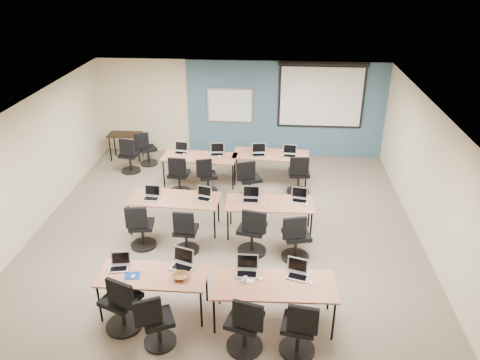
# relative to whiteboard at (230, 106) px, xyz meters

# --- Properties ---
(floor) EXTENTS (8.00, 9.00, 0.02)m
(floor) POSITION_rel_whiteboard_xyz_m (0.30, -4.43, -1.45)
(floor) COLOR #6B6354
(floor) RESTS_ON ground
(ceiling) EXTENTS (8.00, 9.00, 0.02)m
(ceiling) POSITION_rel_whiteboard_xyz_m (0.30, -4.43, 1.25)
(ceiling) COLOR white
(ceiling) RESTS_ON ground
(wall_back) EXTENTS (8.00, 0.04, 2.70)m
(wall_back) POSITION_rel_whiteboard_xyz_m (0.30, 0.07, -0.10)
(wall_back) COLOR beige
(wall_back) RESTS_ON ground
(wall_front) EXTENTS (8.00, 0.04, 2.70)m
(wall_front) POSITION_rel_whiteboard_xyz_m (0.30, -8.93, -0.10)
(wall_front) COLOR beige
(wall_front) RESTS_ON ground
(wall_left) EXTENTS (0.04, 9.00, 2.70)m
(wall_left) POSITION_rel_whiteboard_xyz_m (-3.70, -4.43, -0.10)
(wall_left) COLOR beige
(wall_left) RESTS_ON ground
(wall_right) EXTENTS (0.04, 9.00, 2.70)m
(wall_right) POSITION_rel_whiteboard_xyz_m (4.30, -4.43, -0.10)
(wall_right) COLOR beige
(wall_right) RESTS_ON ground
(blue_accent_panel) EXTENTS (5.50, 0.04, 2.70)m
(blue_accent_panel) POSITION_rel_whiteboard_xyz_m (1.55, 0.04, -0.10)
(blue_accent_panel) COLOR #3D5977
(blue_accent_panel) RESTS_ON wall_back
(whiteboard) EXTENTS (1.28, 0.03, 0.98)m
(whiteboard) POSITION_rel_whiteboard_xyz_m (0.00, 0.00, 0.00)
(whiteboard) COLOR #B7B7B7
(whiteboard) RESTS_ON wall_back
(projector_screen) EXTENTS (2.40, 0.10, 1.82)m
(projector_screen) POSITION_rel_whiteboard_xyz_m (2.50, -0.02, 0.44)
(projector_screen) COLOR black
(projector_screen) RESTS_ON wall_back
(training_table_front_left) EXTENTS (1.73, 0.72, 0.73)m
(training_table_front_left) POSITION_rel_whiteboard_xyz_m (-0.60, -6.71, -0.77)
(training_table_front_left) COLOR #8D5D38
(training_table_front_left) RESTS_ON floor
(training_table_front_right) EXTENTS (1.92, 0.80, 0.73)m
(training_table_front_right) POSITION_rel_whiteboard_xyz_m (1.32, -6.80, -0.76)
(training_table_front_right) COLOR olive
(training_table_front_right) RESTS_ON floor
(training_table_mid_left) EXTENTS (1.88, 0.78, 0.73)m
(training_table_mid_left) POSITION_rel_whiteboard_xyz_m (-0.78, -4.17, -0.76)
(training_table_mid_left) COLOR brown
(training_table_mid_left) RESTS_ON floor
(training_table_mid_right) EXTENTS (1.79, 0.74, 0.73)m
(training_table_mid_right) POSITION_rel_whiteboard_xyz_m (1.21, -4.22, -0.77)
(training_table_mid_right) COLOR brown
(training_table_mid_right) RESTS_ON floor
(training_table_back_left) EXTENTS (1.84, 0.77, 0.73)m
(training_table_back_left) POSITION_rel_whiteboard_xyz_m (-0.58, -1.96, -0.76)
(training_table_back_left) COLOR #A06831
(training_table_back_left) RESTS_ON floor
(training_table_back_right) EXTENTS (1.90, 0.79, 0.73)m
(training_table_back_right) POSITION_rel_whiteboard_xyz_m (1.19, -1.68, -0.76)
(training_table_back_right) COLOR #9F6D3A
(training_table_back_right) RESTS_ON floor
(laptop_0) EXTENTS (0.31, 0.26, 0.23)m
(laptop_0) POSITION_rel_whiteboard_xyz_m (-1.18, -6.56, -0.66)
(laptop_0) COLOR #B6B6B6
(laptop_0) RESTS_ON training_table_front_left
(mouse_0) EXTENTS (0.07, 0.10, 0.04)m
(mouse_0) POSITION_rel_whiteboard_xyz_m (-0.89, -6.80, -0.71)
(mouse_0) COLOR white
(mouse_0) RESTS_ON training_table_front_left
(task_chair_0) EXTENTS (0.61, 0.57, 1.05)m
(task_chair_0) POSITION_rel_whiteboard_xyz_m (-0.99, -7.16, -1.01)
(task_chair_0) COLOR black
(task_chair_0) RESTS_ON floor
(laptop_1) EXTENTS (0.36, 0.31, 0.27)m
(laptop_1) POSITION_rel_whiteboard_xyz_m (-0.17, -6.45, -0.65)
(laptop_1) COLOR #B9B8C5
(laptop_1) RESTS_ON training_table_front_left
(mouse_1) EXTENTS (0.08, 0.10, 0.03)m
(mouse_1) POSITION_rel_whiteboard_xyz_m (-0.06, -6.74, -0.71)
(mouse_1) COLOR white
(mouse_1) RESTS_ON training_table_front_left
(task_chair_1) EXTENTS (0.53, 0.49, 0.98)m
(task_chair_1) POSITION_rel_whiteboard_xyz_m (-0.39, -7.46, -1.05)
(task_chair_1) COLOR black
(task_chair_1) RESTS_ON floor
(laptop_2) EXTENTS (0.35, 0.30, 0.27)m
(laptop_2) POSITION_rel_whiteboard_xyz_m (0.89, -6.54, -0.65)
(laptop_2) COLOR #AFAFB1
(laptop_2) RESTS_ON training_table_front_right
(mouse_2) EXTENTS (0.08, 0.10, 0.03)m
(mouse_2) POSITION_rel_whiteboard_xyz_m (1.10, -6.70, -0.71)
(mouse_2) COLOR white
(mouse_2) RESTS_ON training_table_front_right
(task_chair_2) EXTENTS (0.55, 0.55, 1.02)m
(task_chair_2) POSITION_rel_whiteboard_xyz_m (0.92, -7.45, -1.03)
(task_chair_2) COLOR black
(task_chair_2) RESTS_ON floor
(laptop_3) EXTENTS (0.33, 0.28, 0.25)m
(laptop_3) POSITION_rel_whiteboard_xyz_m (1.68, -6.55, -0.66)
(laptop_3) COLOR silver
(laptop_3) RESTS_ON training_table_front_right
(mouse_3) EXTENTS (0.06, 0.10, 0.03)m
(mouse_3) POSITION_rel_whiteboard_xyz_m (1.88, -6.74, -0.71)
(mouse_3) COLOR white
(mouse_3) RESTS_ON training_table_front_right
(task_chair_3) EXTENTS (0.53, 0.53, 1.01)m
(task_chair_3) POSITION_rel_whiteboard_xyz_m (1.69, -7.46, -1.03)
(task_chair_3) COLOR black
(task_chair_3) RESTS_ON floor
(laptop_4) EXTENTS (0.33, 0.28, 0.25)m
(laptop_4) POSITION_rel_whiteboard_xyz_m (-1.24, -4.20, -0.66)
(laptop_4) COLOR #A5A5AF
(laptop_4) RESTS_ON training_table_mid_left
(mouse_4) EXTENTS (0.09, 0.11, 0.04)m
(mouse_4) POSITION_rel_whiteboard_xyz_m (-1.01, -4.38, -0.71)
(mouse_4) COLOR white
(mouse_4) RESTS_ON training_table_mid_left
(task_chair_4) EXTENTS (0.51, 0.51, 0.99)m
(task_chair_4) POSITION_rel_whiteboard_xyz_m (-1.30, -4.93, -1.04)
(task_chair_4) COLOR black
(task_chair_4) RESTS_ON floor
(laptop_5) EXTENTS (0.31, 0.26, 0.24)m
(laptop_5) POSITION_rel_whiteboard_xyz_m (-0.16, -4.13, -0.66)
(laptop_5) COLOR #B7B7C4
(laptop_5) RESTS_ON training_table_mid_left
(mouse_5) EXTENTS (0.06, 0.09, 0.03)m
(mouse_5) POSITION_rel_whiteboard_xyz_m (0.01, -4.27, -0.71)
(mouse_5) COLOR white
(mouse_5) RESTS_ON training_table_mid_left
(task_chair_5) EXTENTS (0.49, 0.49, 0.98)m
(task_chair_5) POSITION_rel_whiteboard_xyz_m (-0.40, -5.03, -1.05)
(task_chair_5) COLOR black
(task_chair_5) RESTS_ON floor
(laptop_6) EXTENTS (0.35, 0.30, 0.26)m
(laptop_6) POSITION_rel_whiteboard_xyz_m (0.82, -4.12, -0.65)
(laptop_6) COLOR #ACACB4
(laptop_6) RESTS_ON training_table_mid_right
(mouse_6) EXTENTS (0.08, 0.10, 0.03)m
(mouse_6) POSITION_rel_whiteboard_xyz_m (1.10, -4.26, -0.71)
(mouse_6) COLOR white
(mouse_6) RESTS_ON training_table_mid_right
(task_chair_6) EXTENTS (0.57, 0.57, 1.04)m
(task_chair_6) POSITION_rel_whiteboard_xyz_m (0.89, -4.98, -1.02)
(task_chair_6) COLOR black
(task_chair_6) RESTS_ON floor
(laptop_7) EXTENTS (0.33, 0.28, 0.25)m
(laptop_7) POSITION_rel_whiteboard_xyz_m (1.81, -4.06, -0.66)
(laptop_7) COLOR silver
(laptop_7) RESTS_ON training_table_mid_right
(mouse_7) EXTENTS (0.07, 0.10, 0.03)m
(mouse_7) POSITION_rel_whiteboard_xyz_m (1.95, -4.27, -0.71)
(mouse_7) COLOR white
(mouse_7) RESTS_ON training_table_mid_right
(task_chair_7) EXTENTS (0.54, 0.54, 1.02)m
(task_chair_7) POSITION_rel_whiteboard_xyz_m (1.72, -5.11, -1.03)
(task_chair_7) COLOR black
(task_chair_7) RESTS_ON floor
(laptop_8) EXTENTS (0.34, 0.29, 0.26)m
(laptop_8) POSITION_rel_whiteboard_xyz_m (-1.09, -1.75, -0.66)
(laptop_8) COLOR #ABABAB
(laptop_8) RESTS_ON training_table_back_left
(mouse_8) EXTENTS (0.07, 0.10, 0.04)m
(mouse_8) POSITION_rel_whiteboard_xyz_m (-0.99, -1.88, -0.71)
(mouse_8) COLOR white
(mouse_8) RESTS_ON training_table_back_left
(task_chair_8) EXTENTS (0.52, 0.52, 1.00)m
(task_chair_8) POSITION_rel_whiteboard_xyz_m (-1.00, -2.58, -1.04)
(task_chair_8) COLOR black
(task_chair_8) RESTS_ON floor
(laptop_9) EXTENTS (0.35, 0.30, 0.26)m
(laptop_9) POSITION_rel_whiteboard_xyz_m (-0.16, -1.78, -0.65)
(laptop_9) COLOR #BBBBBB
(laptop_9) RESTS_ON training_table_back_left
(mouse_9) EXTENTS (0.07, 0.11, 0.04)m
(mouse_9) POSITION_rel_whiteboard_xyz_m (-0.08, -1.93, -0.71)
(mouse_9) COLOR white
(mouse_9) RESTS_ON training_table_back_left
(task_chair_9) EXTENTS (0.47, 0.46, 0.95)m
(task_chair_9) POSITION_rel_whiteboard_xyz_m (-0.33, -2.51, -1.06)
(task_chair_9) COLOR black
(task_chair_9) RESTS_ON floor
(laptop_10) EXTENTS (0.36, 0.31, 0.27)m
(laptop_10) POSITION_rel_whiteboard_xyz_m (0.88, -1.73, -0.65)
(laptop_10) COLOR #B8B8BD
(laptop_10) RESTS_ON training_table_back_right
(mouse_10) EXTENTS (0.07, 0.11, 0.04)m
(mouse_10) POSITION_rel_whiteboard_xyz_m (1.13, -1.93, -0.71)
(mouse_10) COLOR white
(mouse_10) RESTS_ON training_table_back_right
(task_chair_10) EXTENTS (0.57, 0.54, 1.02)m
(task_chair_10) POSITION_rel_whiteboard_xyz_m (0.70, -2.72, -1.03)
(task_chair_10) COLOR black
(task_chair_10) RESTS_ON floor
(laptop_11) EXTENTS (0.34, 0.29, 0.26)m
(laptop_11) POSITION_rel_whiteboard_xyz_m (1.66, -1.73, -0.66)
(laptop_11) COLOR #B6B6B6
(laptop_11) RESTS_ON training_table_back_right
(mouse_11) EXTENTS (0.09, 0.12, 0.04)m
(mouse_11) POSITION_rel_whiteboard_xyz_m (1.95, -1.95, -0.71)
(mouse_11) COLOR white
(mouse_11) RESTS_ON training_table_back_right
(task_chair_11) EXTENTS (0.55, 0.55, 1.03)m
(task_chair_11) POSITION_rel_whiteboard_xyz_m (1.88, -2.36, -1.02)
(task_chair_11) COLOR black
(task_chair_11) RESTS_ON floor
(blue_mousepad) EXTENTS (0.27, 0.24, 0.01)m
(blue_mousepad) POSITION_rel_whiteboard_xyz_m (-0.91, -6.76, -0.72)
(blue_mousepad) COLOR navy
(blue_mousepad) RESTS_ON training_table_front_left
(snack_bowl) EXTENTS (0.29, 0.29, 0.07)m
(snack_bowl) POSITION_rel_whiteboard_xyz_m (-0.15, -6.76, -0.68)
(snack_bowl) COLOR #94562A
(snack_bowl) RESTS_ON training_table_front_left
(snack_plate) EXTENTS (0.23, 0.23, 0.01)m
(snack_plate) POSITION_rel_whiteboard_xyz_m (0.92, -6.73, -0.71)
(snack_plate) COLOR white
(snack_plate) RESTS_ON training_table_front_right
(coffee_cup) EXTENTS (0.09, 0.09, 0.06)m
(coffee_cup) POSITION_rel_whiteboard_xyz_m (0.88, -6.78, -0.68)
(coffee_cup) COLOR white
(coffee_cup) RESTS_ON snack_plate
(utility_table) EXTENTS (0.92, 0.51, 0.75)m
(utility_table) POSITION_rel_whiteboard_xyz_m (-2.89, -0.59, -0.79)
(utility_table) COLOR black
(utility_table) RESTS_ON floor
(spare_chair_a) EXTENTS (0.53, 0.48, 0.96)m
(spare_chair_a) POSITION_rel_whiteboard_xyz_m (-2.21, -0.96, -1.05)
(spare_chair_a) COLOR black
(spare_chair_a) RESTS_ON floor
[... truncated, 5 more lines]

